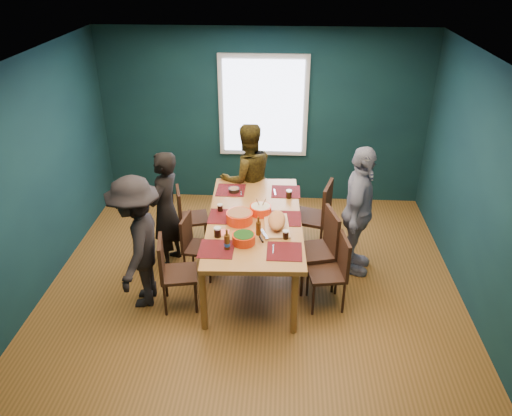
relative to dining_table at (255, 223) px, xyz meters
The scene contains 26 objects.
room 0.61m from the dining_table, 109.19° to the right, with size 5.01×5.01×2.71m.
dining_table is the anchor object (origin of this frame).
chair_left_far 1.19m from the dining_table, 145.87° to the left, with size 0.48×0.48×0.87m.
chair_left_mid 0.81m from the dining_table, behind, with size 0.42×0.42×0.82m.
chair_left_near 1.13m from the dining_table, 144.44° to the right, with size 0.47×0.47×0.89m.
chair_right_far 1.04m from the dining_table, 38.90° to the left, with size 0.56×0.56×1.01m.
chair_right_mid 0.84m from the dining_table, ahead, with size 0.55×0.55×1.00m.
chair_right_near 1.09m from the dining_table, 28.50° to the right, with size 0.46×0.46×0.89m.
person_far_left 1.16m from the dining_table, 169.08° to the left, with size 0.57×0.37×1.56m, color black.
person_back 1.18m from the dining_table, 98.60° to the left, with size 0.78×0.61×1.61m, color black.
person_right 1.27m from the dining_table, 10.08° to the left, with size 0.98×0.41×1.68m, color silver.
person_near_left 1.39m from the dining_table, 155.53° to the right, with size 1.03×0.59×1.59m, color black.
bowl_salad 0.25m from the dining_table, 146.32° to the right, with size 0.31×0.31×0.13m.
bowl_dumpling 0.18m from the dining_table, 58.05° to the left, with size 0.26×0.26×0.24m.
bowl_herbs 0.59m from the dining_table, 98.30° to the right, with size 0.26×0.26×0.11m.
cutting_board 0.37m from the dining_table, 36.88° to the right, with size 0.36×0.69×0.15m.
small_bowl 0.74m from the dining_table, 115.41° to the left, with size 0.14×0.14×0.06m.
beer_bottle_a 0.77m from the dining_table, 109.52° to the right, with size 0.07×0.07×0.24m.
beer_bottle_b 0.42m from the dining_table, 80.17° to the right, with size 0.06×0.06×0.22m.
cola_glass_a 0.61m from the dining_table, 130.10° to the right, with size 0.08×0.08×0.12m.
cola_glass_b 0.60m from the dining_table, 50.15° to the right, with size 0.07×0.07×0.10m.
cola_glass_c 0.69m from the dining_table, 53.53° to the left, with size 0.08×0.08×0.11m.
cola_glass_d 0.47m from the dining_table, 162.81° to the left, with size 0.07×0.07×0.09m.
napkin_a 0.36m from the dining_table, ahead, with size 0.14×0.14×0.00m, color #F56A67.
napkin_b 0.51m from the dining_table, 133.32° to the right, with size 0.15×0.15×0.00m, color #F56A67.
napkin_c 0.80m from the dining_table, 67.72° to the right, with size 0.16×0.16×0.00m, color #F56A67.
Camera 1 is at (0.35, -4.89, 3.76)m, focal length 35.00 mm.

